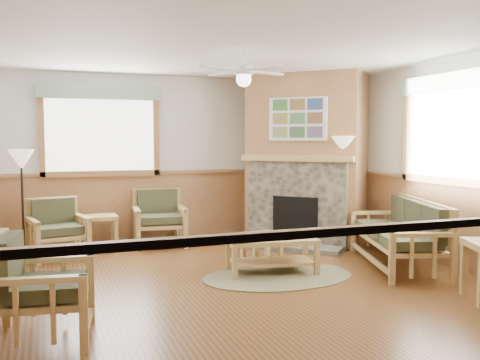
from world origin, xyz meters
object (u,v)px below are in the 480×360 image
object	(u,v)px
armchair_back_right	(159,218)
floor_lamp_right	(343,193)
armchair_left	(42,287)
floor_lamp_left	(23,204)
coffee_table	(272,255)
footstool	(262,248)
armchair_back_left	(58,229)
sofa	(397,233)
end_table_chairs	(101,232)

from	to	relation	value
armchair_back_right	floor_lamp_right	distance (m)	2.87
armchair_left	floor_lamp_left	world-z (taller)	floor_lamp_left
armchair_back_right	coffee_table	world-z (taller)	armchair_back_right
coffee_table	floor_lamp_left	bearing A→B (deg)	156.04
footstool	armchair_back_left	bearing A→B (deg)	154.56
sofa	armchair_back_left	xyz separation A→B (m)	(-4.17, 2.08, -0.02)
armchair_back_right	floor_lamp_left	size ratio (longest dim) A/B	0.57
armchair_left	coffee_table	xyz separation A→B (m)	(2.69, 1.38, -0.22)
sofa	floor_lamp_right	size ratio (longest dim) A/B	1.10
armchair_back_left	end_table_chairs	bearing A→B (deg)	18.65
coffee_table	armchair_back_right	bearing A→B (deg)	123.57
end_table_chairs	armchair_back_right	bearing A→B (deg)	-1.01
end_table_chairs	coffee_table	bearing A→B (deg)	-49.80
coffee_table	end_table_chairs	size ratio (longest dim) A/B	2.10
floor_lamp_right	armchair_back_right	bearing A→B (deg)	154.12
end_table_chairs	floor_lamp_right	distance (m)	3.72
armchair_back_left	floor_lamp_right	world-z (taller)	floor_lamp_right
armchair_back_right	end_table_chairs	xyz separation A→B (m)	(-0.89, 0.02, -0.17)
footstool	floor_lamp_left	distance (m)	3.39
sofa	end_table_chairs	world-z (taller)	sofa
coffee_table	end_table_chairs	bearing A→B (deg)	139.84
armchair_back_left	end_table_chairs	xyz separation A→B (m)	(0.63, 0.38, -0.15)
armchair_left	coffee_table	bearing A→B (deg)	-54.11
armchair_back_left	armchair_back_right	world-z (taller)	armchair_back_right
armchair_back_right	sofa	bearing A→B (deg)	-37.56
sofa	floor_lamp_right	world-z (taller)	floor_lamp_right
armchair_back_left	footstool	world-z (taller)	armchair_back_left
end_table_chairs	footstool	distance (m)	2.54
coffee_table	end_table_chairs	xyz separation A→B (m)	(-1.86, 2.20, 0.04)
end_table_chairs	floor_lamp_right	world-z (taller)	floor_lamp_right
armchair_back_right	floor_lamp_left	bearing A→B (deg)	-168.36
coffee_table	footstool	world-z (taller)	coffee_table
armchair_left	sofa	bearing A→B (deg)	-66.79
coffee_table	floor_lamp_left	world-z (taller)	floor_lamp_left
footstool	floor_lamp_right	size ratio (longest dim) A/B	0.26
armchair_back_left	floor_lamp_right	bearing A→B (deg)	-24.30
armchair_left	end_table_chairs	size ratio (longest dim) A/B	1.69
coffee_table	footstool	bearing A→B (deg)	89.10
armchair_back_left	end_table_chairs	world-z (taller)	armchair_back_left
armchair_back_left	floor_lamp_right	distance (m)	4.20
armchair_back_left	armchair_left	size ratio (longest dim) A/B	0.93
armchair_back_right	footstool	world-z (taller)	armchair_back_right
coffee_table	footstool	distance (m)	0.60
end_table_chairs	footstool	world-z (taller)	end_table_chairs
armchair_back_left	coffee_table	size ratio (longest dim) A/B	0.75
floor_lamp_left	footstool	bearing A→B (deg)	-24.14
sofa	armchair_left	bearing A→B (deg)	-57.19
coffee_table	floor_lamp_right	world-z (taller)	floor_lamp_right
end_table_chairs	footstool	bearing A→B (deg)	-39.33
sofa	coffee_table	distance (m)	1.72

